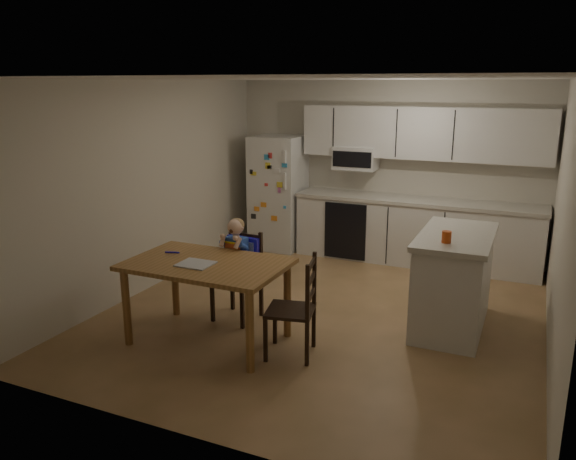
# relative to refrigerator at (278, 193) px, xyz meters

# --- Properties ---
(room) EXTENTS (4.52, 5.01, 2.51)m
(room) POSITION_rel_refrigerator_xyz_m (1.55, -1.67, 0.40)
(room) COLOR olive
(room) RESTS_ON ground
(refrigerator) EXTENTS (0.72, 0.70, 1.70)m
(refrigerator) POSITION_rel_refrigerator_xyz_m (0.00, 0.00, 0.00)
(refrigerator) COLOR silver
(refrigerator) RESTS_ON ground
(kitchen_run) EXTENTS (3.37, 0.62, 2.15)m
(kitchen_run) POSITION_rel_refrigerator_xyz_m (2.05, 0.09, 0.03)
(kitchen_run) COLOR silver
(kitchen_run) RESTS_ON ground
(kitchen_island) EXTENTS (0.71, 1.35, 0.99)m
(kitchen_island) POSITION_rel_refrigerator_xyz_m (2.88, -1.94, -0.35)
(kitchen_island) COLOR silver
(kitchen_island) RESTS_ON ground
(red_cup) EXTENTS (0.09, 0.09, 0.11)m
(red_cup) POSITION_rel_refrigerator_xyz_m (2.83, -2.31, 0.20)
(red_cup) COLOR #D54A15
(red_cup) RESTS_ON kitchen_island
(dining_table) EXTENTS (1.50, 0.97, 0.80)m
(dining_table) POSITION_rel_refrigerator_xyz_m (0.76, -3.25, -0.15)
(dining_table) COLOR olive
(dining_table) RESTS_ON ground
(napkin) EXTENTS (0.32, 0.27, 0.01)m
(napkin) POSITION_rel_refrigerator_xyz_m (0.70, -3.35, -0.04)
(napkin) COLOR #A2A2A6
(napkin) RESTS_ON dining_table
(toddler_spoon) EXTENTS (0.12, 0.06, 0.02)m
(toddler_spoon) POSITION_rel_refrigerator_xyz_m (0.27, -3.14, -0.04)
(toddler_spoon) COLOR #211ACC
(toddler_spoon) RESTS_ON dining_table
(chair_booster) EXTENTS (0.45, 0.45, 1.10)m
(chair_booster) POSITION_rel_refrigerator_xyz_m (0.76, -2.63, -0.18)
(chair_booster) COLOR black
(chair_booster) RESTS_ON ground
(chair_side) EXTENTS (0.50, 0.50, 0.95)m
(chair_side) POSITION_rel_refrigerator_xyz_m (1.70, -3.18, -0.31)
(chair_side) COLOR black
(chair_side) RESTS_ON ground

